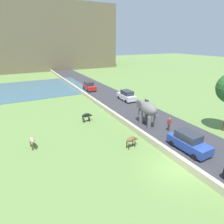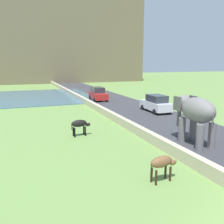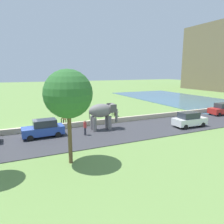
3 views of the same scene
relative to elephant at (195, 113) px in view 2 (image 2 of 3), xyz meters
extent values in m
cube|color=#38383D|center=(1.57, 12.04, -2.01)|extent=(7.00, 120.00, 0.06)
cube|color=beige|center=(-2.23, 10.04, -1.71)|extent=(0.40, 110.00, 0.65)
cube|color=#75664C|center=(-9.43, 63.27, 8.91)|extent=(64.00, 28.00, 21.89)
ellipsoid|color=slate|center=(-0.01, -0.22, 0.20)|extent=(1.50, 2.75, 1.50)
cylinder|color=slate|center=(-0.39, 0.67, -1.24)|extent=(0.44, 0.44, 1.60)
cylinder|color=slate|center=(0.45, 0.64, -1.24)|extent=(0.44, 0.44, 1.60)
cylinder|color=slate|center=(-0.46, -1.09, -1.24)|extent=(0.44, 0.44, 1.60)
cylinder|color=slate|center=(0.38, -1.12, -1.24)|extent=(0.44, 0.44, 1.60)
ellipsoid|color=slate|center=(0.05, 1.19, 0.39)|extent=(1.03, 0.94, 1.10)
cube|color=#575454|center=(-0.56, 1.08, 0.43)|extent=(0.15, 0.70, 0.90)
cube|color=#575454|center=(0.64, 1.03, 0.43)|extent=(0.15, 0.70, 0.90)
cylinder|color=slate|center=(0.06, 1.66, -0.50)|extent=(0.28, 0.28, 1.50)
cone|color=silver|center=(-0.16, 1.61, -0.05)|extent=(0.14, 0.56, 0.17)
cone|color=silver|center=(0.28, 1.59, -0.05)|extent=(0.14, 0.56, 0.17)
cylinder|color=#575454|center=(-0.06, -1.55, -0.15)|extent=(0.08, 0.08, 0.90)
cube|color=white|center=(3.14, 9.80, -1.34)|extent=(1.80, 4.04, 0.80)
cube|color=#2D333D|center=(3.14, 9.60, -0.59)|extent=(1.50, 2.24, 0.70)
cylinder|color=black|center=(2.37, 11.12, -1.74)|extent=(0.20, 0.60, 0.60)
cylinder|color=black|center=(3.98, 11.08, -1.74)|extent=(0.20, 0.60, 0.60)
cylinder|color=black|center=(2.30, 8.52, -1.74)|extent=(0.20, 0.60, 0.60)
cylinder|color=black|center=(3.92, 8.48, -1.74)|extent=(0.20, 0.60, 0.60)
cube|color=red|center=(-0.01, 19.30, -1.34)|extent=(1.87, 4.07, 0.80)
cube|color=#2D333D|center=(0.00, 19.50, -0.59)|extent=(1.54, 2.26, 0.70)
cylinder|color=black|center=(0.74, 17.96, -1.74)|extent=(0.21, 0.61, 0.60)
cylinder|color=black|center=(-0.87, 18.03, -1.74)|extent=(0.21, 0.61, 0.60)
cylinder|color=black|center=(0.85, 20.56, -1.74)|extent=(0.21, 0.61, 0.60)
cylinder|color=black|center=(-0.76, 20.63, -1.74)|extent=(0.21, 0.61, 0.60)
ellipsoid|color=brown|center=(-4.52, -3.49, -1.14)|extent=(1.15, 0.58, 0.50)
cylinder|color=#302014|center=(-4.16, -3.28, -1.71)|extent=(0.10, 0.10, 0.65)
cylinder|color=#302014|center=(-4.12, -3.59, -1.71)|extent=(0.10, 0.10, 0.65)
cylinder|color=#302014|center=(-4.92, -3.38, -1.71)|extent=(0.10, 0.10, 0.65)
cylinder|color=#302014|center=(-4.88, -3.69, -1.71)|extent=(0.10, 0.10, 0.65)
ellipsoid|color=brown|center=(-3.89, -3.40, -1.29)|extent=(0.43, 0.29, 0.26)
cone|color=beige|center=(-3.91, -3.31, -1.12)|extent=(0.04, 0.04, 0.12)
cone|color=beige|center=(-3.88, -3.49, -1.12)|extent=(0.04, 0.04, 0.12)
cylinder|color=#302014|center=(-5.05, -3.56, -1.34)|extent=(0.04, 0.04, 0.45)
ellipsoid|color=black|center=(-6.20, 4.35, -1.14)|extent=(1.14, 0.55, 0.50)
cylinder|color=black|center=(-5.83, 4.54, -1.71)|extent=(0.10, 0.10, 0.65)
cylinder|color=black|center=(-5.80, 4.23, -1.71)|extent=(0.10, 0.10, 0.65)
cylinder|color=black|center=(-6.60, 4.46, -1.71)|extent=(0.10, 0.10, 0.65)
cylinder|color=black|center=(-6.57, 4.16, -1.71)|extent=(0.10, 0.10, 0.65)
ellipsoid|color=black|center=(-5.57, 4.41, -1.29)|extent=(0.42, 0.28, 0.26)
cone|color=beige|center=(-5.58, 4.50, -1.12)|extent=(0.04, 0.04, 0.12)
cone|color=beige|center=(-5.56, 4.32, -1.12)|extent=(0.04, 0.04, 0.12)
cylinder|color=black|center=(-6.73, 4.30, -1.34)|extent=(0.04, 0.04, 0.45)
camera|label=1|loc=(-13.44, -16.64, 7.70)|focal=30.05mm
camera|label=2|loc=(-9.99, -11.88, 2.98)|focal=39.49mm
camera|label=3|loc=(20.99, -8.45, 4.52)|focal=33.24mm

